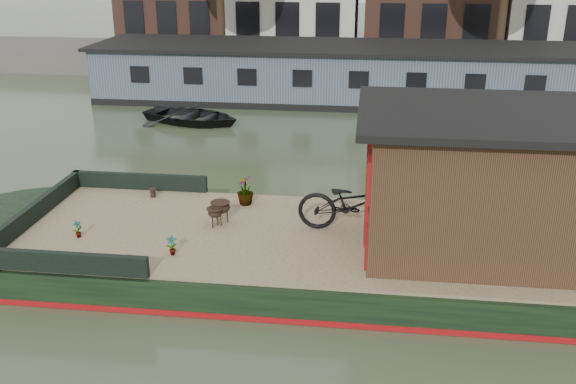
# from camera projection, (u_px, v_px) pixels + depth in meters

# --- Properties ---
(ground) EXTENTS (120.00, 120.00, 0.00)m
(ground) POSITION_uv_depth(u_px,v_px,m) (341.00, 269.00, 11.92)
(ground) COLOR #323E27
(ground) RESTS_ON ground
(houseboat_hull) EXTENTS (14.01, 4.02, 0.60)m
(houseboat_hull) POSITION_uv_depth(u_px,v_px,m) (270.00, 251.00, 11.97)
(houseboat_hull) COLOR black
(houseboat_hull) RESTS_ON ground
(houseboat_deck) EXTENTS (11.80, 3.80, 0.05)m
(houseboat_deck) POSITION_uv_depth(u_px,v_px,m) (342.00, 238.00, 11.69)
(houseboat_deck) COLOR tan
(houseboat_deck) RESTS_ON houseboat_hull
(bow_bulwark) EXTENTS (3.00, 4.00, 0.35)m
(bow_bulwark) POSITION_uv_depth(u_px,v_px,m) (76.00, 214.00, 12.21)
(bow_bulwark) COLOR black
(bow_bulwark) RESTS_ON houseboat_deck
(cabin) EXTENTS (4.00, 3.50, 2.42)m
(cabin) POSITION_uv_depth(u_px,v_px,m) (472.00, 179.00, 10.99)
(cabin) COLOR black
(cabin) RESTS_ON houseboat_deck
(bicycle) EXTENTS (2.14, 0.87, 1.10)m
(bicycle) POSITION_uv_depth(u_px,v_px,m) (355.00, 204.00, 11.72)
(bicycle) COLOR black
(bicycle) RESTS_ON houseboat_deck
(potted_plant_a) EXTENTS (0.22, 0.18, 0.36)m
(potted_plant_a) POSITION_uv_depth(u_px,v_px,m) (172.00, 245.00, 10.93)
(potted_plant_a) COLOR #9D602C
(potted_plant_a) RESTS_ON houseboat_deck
(potted_plant_d) EXTENTS (0.36, 0.36, 0.61)m
(potted_plant_d) POSITION_uv_depth(u_px,v_px,m) (245.00, 190.00, 13.05)
(potted_plant_d) COLOR brown
(potted_plant_d) RESTS_ON houseboat_deck
(potted_plant_e) EXTENTS (0.18, 0.21, 0.33)m
(potted_plant_e) POSITION_uv_depth(u_px,v_px,m) (78.00, 229.00, 11.60)
(potted_plant_e) COLOR #97592C
(potted_plant_e) RESTS_ON houseboat_deck
(brazier_front) EXTENTS (0.48, 0.48, 0.43)m
(brazier_front) POSITION_uv_depth(u_px,v_px,m) (221.00, 212.00, 12.21)
(brazier_front) COLOR black
(brazier_front) RESTS_ON houseboat_deck
(brazier_rear) EXTENTS (0.40, 0.40, 0.36)m
(brazier_rear) POSITION_uv_depth(u_px,v_px,m) (215.00, 217.00, 12.07)
(brazier_rear) COLOR black
(brazier_rear) RESTS_ON houseboat_deck
(bollard_port) EXTENTS (0.16, 0.16, 0.19)m
(bollard_port) POSITION_uv_depth(u_px,v_px,m) (153.00, 193.00, 13.51)
(bollard_port) COLOR black
(bollard_port) RESTS_ON houseboat_deck
(bollard_stbd) EXTENTS (0.17, 0.17, 0.19)m
(bollard_stbd) POSITION_uv_depth(u_px,v_px,m) (127.00, 262.00, 10.55)
(bollard_stbd) COLOR black
(bollard_stbd) RESTS_ON houseboat_deck
(dinghy) EXTENTS (4.03, 3.39, 0.71)m
(dinghy) POSITION_uv_depth(u_px,v_px,m) (192.00, 112.00, 21.63)
(dinghy) COLOR black
(dinghy) RESTS_ON ground
(far_houseboat) EXTENTS (20.40, 4.40, 2.11)m
(far_houseboat) POSITION_uv_depth(u_px,v_px,m) (360.00, 75.00, 24.53)
(far_houseboat) COLOR #4F5B69
(far_houseboat) RESTS_ON ground
(quay) EXTENTS (60.00, 6.00, 0.90)m
(quay) POSITION_uv_depth(u_px,v_px,m) (362.00, 61.00, 30.74)
(quay) COLOR #47443F
(quay) RESTS_ON ground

